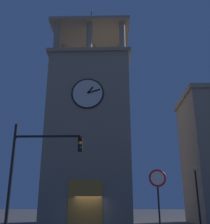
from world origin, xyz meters
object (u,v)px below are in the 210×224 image
object	(u,v)px
clocktower	(89,131)
street_lamp	(196,184)
no_horn_sign	(158,185)
traffic_signal_near	(35,163)

from	to	relation	value
clocktower	street_lamp	distance (m)	13.14
street_lamp	no_horn_sign	bearing A→B (deg)	64.43
street_lamp	no_horn_sign	xyz separation A→B (m)	(4.55, 9.52, -0.74)
street_lamp	no_horn_sign	distance (m)	10.58
traffic_signal_near	street_lamp	xyz separation A→B (m)	(-10.45, -8.55, -0.40)
clocktower	traffic_signal_near	bearing A→B (deg)	85.03
traffic_signal_near	no_horn_sign	world-z (taller)	traffic_signal_near
traffic_signal_near	street_lamp	distance (m)	13.51
traffic_signal_near	clocktower	bearing A→B (deg)	-94.97
street_lamp	no_horn_sign	size ratio (longest dim) A/B	1.44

